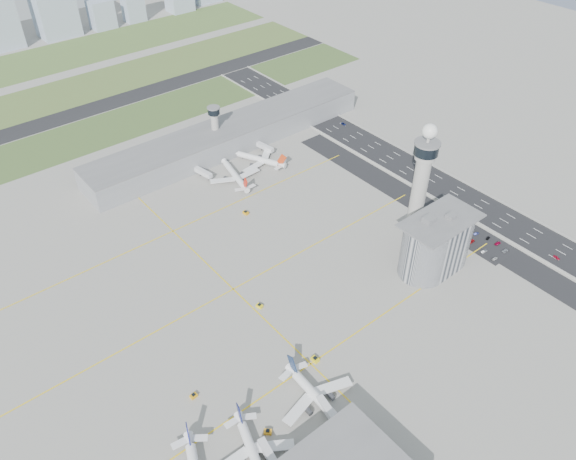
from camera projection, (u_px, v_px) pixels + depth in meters
ground at (331, 286)px, 285.93m from camera, size 1000.00×1000.00×0.00m
grass_strip_0 at (103, 130)px, 411.29m from camera, size 480.00×50.00×0.08m
grass_strip_1 at (63, 95)px, 456.36m from camera, size 480.00×60.00×0.08m
grass_strip_2 at (29, 64)px, 504.42m from camera, size 480.00×70.00×0.08m
runway at (83, 112)px, 433.51m from camera, size 480.00×22.00×0.10m
highway at (470, 202)px, 342.26m from camera, size 28.00×500.00×0.10m
barrier_left at (456, 210)px, 335.05m from camera, size 0.60×500.00×1.20m
barrier_right at (484, 193)px, 348.77m from camera, size 0.60×500.00×1.20m
landside_road at (458, 226)px, 324.01m from camera, size 18.00×260.00×0.08m
parking_lot at (473, 238)px, 315.81m from camera, size 20.00×44.00×0.10m
taxiway_line_h_0 at (311, 364)px, 248.30m from camera, size 260.00×0.60×0.01m
taxiway_line_h_1 at (233, 289)px, 284.35m from camera, size 260.00×0.60×0.01m
taxiway_line_h_2 at (173, 231)px, 320.40m from camera, size 260.00×0.60×0.01m
taxiway_line_v at (233, 289)px, 284.35m from camera, size 0.60×260.00×0.01m
control_tower at (422, 173)px, 303.90m from camera, size 14.00×14.00×64.50m
secondary_tower at (215, 125)px, 378.89m from camera, size 8.60×8.60×31.90m
admin_building at (436, 243)px, 288.53m from camera, size 42.00×24.00×33.50m
terminal_pier at (230, 135)px, 389.47m from camera, size 210.00×32.00×15.80m
airplane_near_b at (254, 453)px, 209.80m from camera, size 43.25×47.14×10.95m
airplane_near_c at (319, 396)px, 228.89m from camera, size 36.79×42.71×11.55m
airplane_far_a at (235, 172)px, 358.17m from camera, size 41.97×46.54×11.23m
airplane_far_b at (258, 156)px, 372.90m from camera, size 48.48×51.45×11.39m
jet_bridge_near_2 at (338, 426)px, 221.51m from camera, size 5.39×14.31×5.70m
jet_bridge_far_0 at (196, 170)px, 364.42m from camera, size 5.39×14.31×5.70m
jet_bridge_far_1 at (258, 145)px, 388.93m from camera, size 5.39×14.31×5.70m
tug_0 at (194, 396)px, 234.66m from camera, size 3.14×2.29×1.73m
tug_1 at (268, 432)px, 221.75m from camera, size 3.80×3.78×1.85m
tug_2 at (315, 359)px, 249.11m from camera, size 2.68×3.72×2.07m
tug_3 at (259, 306)px, 274.31m from camera, size 2.95×3.63×1.84m
tug_4 at (246, 213)px, 332.45m from camera, size 2.76×3.65×1.95m
tug_5 at (266, 162)px, 376.43m from camera, size 3.28×2.72×1.63m
car_lot_0 at (495, 259)px, 301.32m from camera, size 3.81×1.85×1.25m
car_lot_1 at (484, 251)px, 305.94m from camera, size 4.01×1.57×1.30m
car_lot_2 at (471, 241)px, 312.58m from camera, size 4.74×2.23×1.31m
car_lot_3 at (462, 236)px, 315.90m from camera, size 4.16×2.07×1.16m
car_lot_4 at (453, 232)px, 318.81m from camera, size 3.56×1.83×1.16m
car_lot_5 at (447, 227)px, 322.12m from camera, size 3.52×1.27×1.16m
car_lot_6 at (505, 251)px, 306.44m from camera, size 4.44×2.42×1.18m
car_lot_7 at (498, 243)px, 311.27m from camera, size 4.21×1.81×1.21m
car_lot_8 at (488, 238)px, 314.86m from camera, size 3.64×1.94×1.18m
car_lot_9 at (476, 234)px, 317.85m from camera, size 3.67×1.54×1.18m
car_lot_10 at (461, 224)px, 324.66m from camera, size 4.31×2.49×1.13m
car_lot_11 at (458, 221)px, 326.95m from camera, size 4.13×2.23×1.14m
car_hw_0 at (557, 257)px, 302.06m from camera, size 1.78×3.76×1.24m
car_hw_1 at (418, 173)px, 365.71m from camera, size 1.21×3.39×1.11m
car_hw_2 at (344, 124)px, 417.44m from camera, size 2.46×4.42×1.17m
car_hw_4 at (278, 102)px, 445.55m from camera, size 1.69×3.81×1.27m
skyline_bldg_9 at (52, 3)px, 540.91m from camera, size 36.96×29.57×62.11m
skyline_bldg_10 at (102, 14)px, 567.64m from camera, size 23.01×18.41×27.75m
skyline_bldg_11 at (132, 2)px, 581.05m from camera, size 20.22×16.18×38.97m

